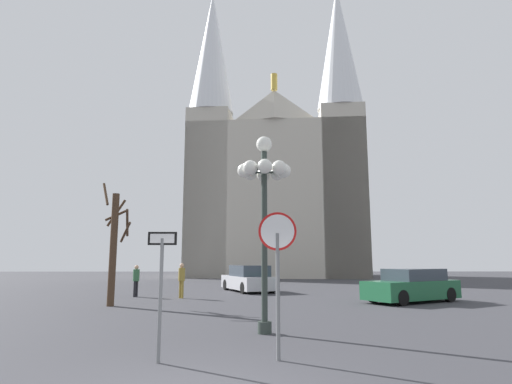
{
  "coord_description": "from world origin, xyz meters",
  "views": [
    {
      "loc": [
        0.81,
        -5.95,
        1.88
      ],
      "look_at": [
        1.16,
        20.93,
        6.21
      ],
      "focal_mm": 29.34,
      "sensor_mm": 36.0,
      "label": 1
    }
  ],
  "objects_px": {
    "stop_sign": "(278,255)",
    "street_lamp": "(264,187)",
    "cathedral": "(276,182)",
    "parked_car_near_green": "(412,286)",
    "pedestrian_standing": "(136,278)",
    "one_way_arrow_sign": "(161,281)",
    "parked_car_far_silver": "(248,279)",
    "pedestrian_walking": "(182,277)",
    "bare_tree": "(114,244)"
  },
  "relations": [
    {
      "from": "parked_car_near_green",
      "to": "pedestrian_standing",
      "type": "xyz_separation_m",
      "value": [
        -13.02,
        2.83,
        0.26
      ]
    },
    {
      "from": "one_way_arrow_sign",
      "to": "pedestrian_standing",
      "type": "height_order",
      "value": "one_way_arrow_sign"
    },
    {
      "from": "street_lamp",
      "to": "pedestrian_walking",
      "type": "bearing_deg",
      "value": 110.82
    },
    {
      "from": "one_way_arrow_sign",
      "to": "pedestrian_standing",
      "type": "xyz_separation_m",
      "value": [
        -4.13,
        13.7,
        -0.53
      ]
    },
    {
      "from": "stop_sign",
      "to": "one_way_arrow_sign",
      "type": "bearing_deg",
      "value": -175.79
    },
    {
      "from": "bare_tree",
      "to": "stop_sign",
      "type": "bearing_deg",
      "value": -56.34
    },
    {
      "from": "cathedral",
      "to": "pedestrian_walking",
      "type": "height_order",
      "value": "cathedral"
    },
    {
      "from": "street_lamp",
      "to": "cathedral",
      "type": "bearing_deg",
      "value": 85.87
    },
    {
      "from": "cathedral",
      "to": "parked_car_far_silver",
      "type": "height_order",
      "value": "cathedral"
    },
    {
      "from": "parked_car_near_green",
      "to": "pedestrian_walking",
      "type": "height_order",
      "value": "pedestrian_walking"
    },
    {
      "from": "parked_car_near_green",
      "to": "stop_sign",
      "type": "bearing_deg",
      "value": -121.94
    },
    {
      "from": "stop_sign",
      "to": "bare_tree",
      "type": "xyz_separation_m",
      "value": [
        -6.21,
        9.32,
        0.55
      ]
    },
    {
      "from": "bare_tree",
      "to": "parked_car_far_silver",
      "type": "relative_size",
      "value": 1.03
    },
    {
      "from": "bare_tree",
      "to": "pedestrian_standing",
      "type": "height_order",
      "value": "bare_tree"
    },
    {
      "from": "one_way_arrow_sign",
      "to": "stop_sign",
      "type": "bearing_deg",
      "value": 4.21
    },
    {
      "from": "pedestrian_walking",
      "to": "one_way_arrow_sign",
      "type": "bearing_deg",
      "value": -82.53
    },
    {
      "from": "cathedral",
      "to": "parked_car_near_green",
      "type": "distance_m",
      "value": 29.69
    },
    {
      "from": "cathedral",
      "to": "pedestrian_standing",
      "type": "bearing_deg",
      "value": -109.4
    },
    {
      "from": "parked_car_far_silver",
      "to": "pedestrian_walking",
      "type": "relative_size",
      "value": 2.95
    },
    {
      "from": "stop_sign",
      "to": "parked_car_far_silver",
      "type": "distance_m",
      "value": 17.1
    },
    {
      "from": "pedestrian_standing",
      "to": "street_lamp",
      "type": "bearing_deg",
      "value": -59.82
    },
    {
      "from": "stop_sign",
      "to": "street_lamp",
      "type": "xyz_separation_m",
      "value": [
        -0.16,
        2.89,
        1.85
      ]
    },
    {
      "from": "one_way_arrow_sign",
      "to": "bare_tree",
      "type": "relative_size",
      "value": 0.47
    },
    {
      "from": "cathedral",
      "to": "bare_tree",
      "type": "bearing_deg",
      "value": -106.5
    },
    {
      "from": "stop_sign",
      "to": "street_lamp",
      "type": "bearing_deg",
      "value": 93.2
    },
    {
      "from": "cathedral",
      "to": "pedestrian_standing",
      "type": "height_order",
      "value": "cathedral"
    },
    {
      "from": "one_way_arrow_sign",
      "to": "parked_car_near_green",
      "type": "height_order",
      "value": "one_way_arrow_sign"
    },
    {
      "from": "street_lamp",
      "to": "parked_car_near_green",
      "type": "height_order",
      "value": "street_lamp"
    },
    {
      "from": "street_lamp",
      "to": "pedestrian_standing",
      "type": "height_order",
      "value": "street_lamp"
    },
    {
      "from": "bare_tree",
      "to": "pedestrian_standing",
      "type": "xyz_separation_m",
      "value": [
        -0.15,
        4.21,
        -1.56
      ]
    },
    {
      "from": "stop_sign",
      "to": "pedestrian_standing",
      "type": "xyz_separation_m",
      "value": [
        -6.35,
        13.53,
        -1.0
      ]
    },
    {
      "from": "one_way_arrow_sign",
      "to": "parked_car_far_silver",
      "type": "distance_m",
      "value": 17.3
    },
    {
      "from": "pedestrian_walking",
      "to": "pedestrian_standing",
      "type": "bearing_deg",
      "value": 162.31
    },
    {
      "from": "parked_car_far_silver",
      "to": "stop_sign",
      "type": "bearing_deg",
      "value": -87.81
    },
    {
      "from": "bare_tree",
      "to": "parked_car_far_silver",
      "type": "height_order",
      "value": "bare_tree"
    },
    {
      "from": "one_way_arrow_sign",
      "to": "parked_car_near_green",
      "type": "bearing_deg",
      "value": 50.71
    },
    {
      "from": "one_way_arrow_sign",
      "to": "parked_car_near_green",
      "type": "xyz_separation_m",
      "value": [
        8.89,
        10.87,
        -0.79
      ]
    },
    {
      "from": "bare_tree",
      "to": "pedestrian_standing",
      "type": "distance_m",
      "value": 4.49
    },
    {
      "from": "bare_tree",
      "to": "parked_car_near_green",
      "type": "xyz_separation_m",
      "value": [
        12.88,
        1.38,
        -1.81
      ]
    },
    {
      "from": "stop_sign",
      "to": "parked_car_near_green",
      "type": "bearing_deg",
      "value": 58.06
    },
    {
      "from": "one_way_arrow_sign",
      "to": "parked_car_far_silver",
      "type": "height_order",
      "value": "one_way_arrow_sign"
    },
    {
      "from": "stop_sign",
      "to": "bare_tree",
      "type": "bearing_deg",
      "value": 123.66
    },
    {
      "from": "pedestrian_walking",
      "to": "street_lamp",
      "type": "bearing_deg",
      "value": -69.18
    },
    {
      "from": "parked_car_near_green",
      "to": "parked_car_far_silver",
      "type": "xyz_separation_m",
      "value": [
        -7.33,
        6.34,
        0.02
      ]
    },
    {
      "from": "one_way_arrow_sign",
      "to": "parked_car_near_green",
      "type": "distance_m",
      "value": 14.06
    },
    {
      "from": "parked_car_near_green",
      "to": "pedestrian_standing",
      "type": "height_order",
      "value": "pedestrian_standing"
    },
    {
      "from": "cathedral",
      "to": "one_way_arrow_sign",
      "type": "relative_size",
      "value": 13.83
    },
    {
      "from": "bare_tree",
      "to": "parked_car_far_silver",
      "type": "xyz_separation_m",
      "value": [
        5.55,
        7.72,
        -1.8
      ]
    },
    {
      "from": "bare_tree",
      "to": "one_way_arrow_sign",
      "type": "bearing_deg",
      "value": -67.2
    },
    {
      "from": "street_lamp",
      "to": "parked_car_far_silver",
      "type": "distance_m",
      "value": 14.5
    }
  ]
}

